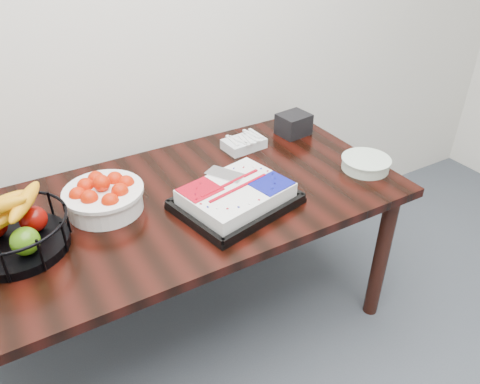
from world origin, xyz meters
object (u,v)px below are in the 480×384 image
table (183,215)px  cake_tray (236,197)px  plate_stack (366,164)px  napkin_box (294,124)px  tangerine_bowl (103,192)px  fruit_basket (14,230)px

table → cake_tray: (0.16, -0.16, 0.13)m
plate_stack → napkin_box: bearing=98.6°
table → tangerine_bowl: size_ratio=5.91×
fruit_basket → napkin_box: 1.37m
table → cake_tray: cake_tray is taller
napkin_box → tangerine_bowl: bearing=-170.0°
plate_stack → cake_tray: bearing=176.2°
plate_stack → tangerine_bowl: bearing=166.0°
cake_tray → tangerine_bowl: size_ratio=1.66×
plate_stack → napkin_box: (-0.07, 0.45, 0.03)m
cake_tray → fruit_basket: fruit_basket is taller
table → napkin_box: size_ratio=12.07×
cake_tray → plate_stack: size_ratio=2.35×
tangerine_bowl → cake_tray: bearing=-27.1°
cake_tray → tangerine_bowl: tangerine_bowl is taller
fruit_basket → napkin_box: bearing=10.8°
cake_tray → napkin_box: size_ratio=3.40×
napkin_box → cake_tray: bearing=-144.4°
plate_stack → napkin_box: napkin_box is taller
tangerine_bowl → fruit_basket: (-0.33, -0.08, -0.00)m
fruit_basket → plate_stack: bearing=-7.8°
cake_tray → napkin_box: 0.70m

